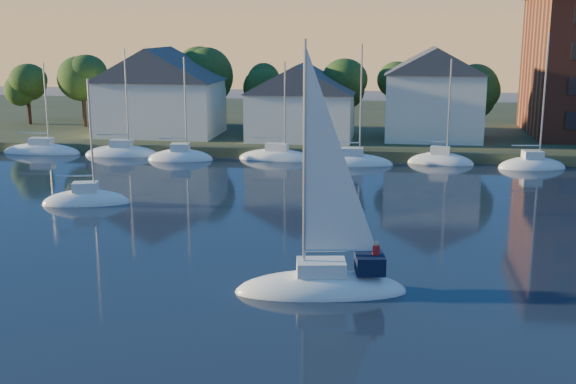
% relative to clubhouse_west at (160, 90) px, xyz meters
% --- Properties ---
extents(shoreline_land, '(160.00, 50.00, 2.00)m').
position_rel_clubhouse_west_xyz_m(shoreline_land, '(22.00, 17.00, -5.93)').
color(shoreline_land, '#303921').
rests_on(shoreline_land, ground).
extents(wooden_dock, '(120.00, 3.00, 1.00)m').
position_rel_clubhouse_west_xyz_m(wooden_dock, '(22.00, -6.00, -5.93)').
color(wooden_dock, brown).
rests_on(wooden_dock, ground).
extents(clubhouse_west, '(13.65, 9.45, 9.64)m').
position_rel_clubhouse_west_xyz_m(clubhouse_west, '(0.00, 0.00, 0.00)').
color(clubhouse_west, white).
rests_on(clubhouse_west, shoreline_land).
extents(clubhouse_centre, '(11.55, 8.40, 8.08)m').
position_rel_clubhouse_west_xyz_m(clubhouse_centre, '(16.00, -1.00, -0.80)').
color(clubhouse_centre, white).
rests_on(clubhouse_centre, shoreline_land).
extents(clubhouse_east, '(10.50, 8.40, 9.80)m').
position_rel_clubhouse_west_xyz_m(clubhouse_east, '(30.00, 1.00, 0.07)').
color(clubhouse_east, white).
rests_on(clubhouse_east, shoreline_land).
extents(tree_line, '(93.40, 5.40, 8.90)m').
position_rel_clubhouse_west_xyz_m(tree_line, '(24.00, 5.00, 1.24)').
color(tree_line, '#362318').
rests_on(tree_line, shoreline_land).
extents(moored_fleet, '(63.50, 2.40, 12.05)m').
position_rel_clubhouse_west_xyz_m(moored_fleet, '(10.00, -9.00, -5.83)').
color(moored_fleet, white).
rests_on(moored_fleet, ground).
extents(hero_sailboat, '(8.86, 4.07, 13.42)m').
position_rel_clubhouse_west_xyz_m(hero_sailboat, '(22.70, -44.05, -5.36)').
color(hero_sailboat, white).
rests_on(hero_sailboat, ground).
extents(drifting_sailboat_left, '(6.75, 3.64, 10.32)m').
position_rel_clubhouse_west_xyz_m(drifting_sailboat_left, '(3.45, -28.41, -5.83)').
color(drifting_sailboat_left, white).
rests_on(drifting_sailboat_left, ground).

